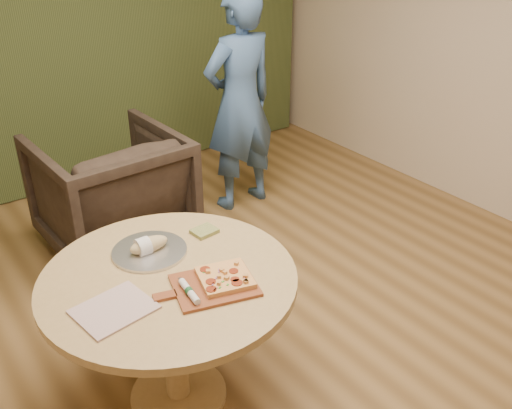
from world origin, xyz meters
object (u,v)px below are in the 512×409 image
at_px(flatbread_pizza, 225,277).
at_px(bread_roll, 147,245).
at_px(pedestal_table, 171,300).
at_px(serving_tray, 150,251).
at_px(cutlery_roll, 189,291).
at_px(person_standing, 240,102).
at_px(pizza_paddle, 212,286).
at_px(armchair, 111,186).

xyz_separation_m(flatbread_pizza, bread_roll, (-0.17, 0.41, 0.02)).
relative_size(pedestal_table, serving_tray, 3.26).
height_order(cutlery_roll, person_standing, person_standing).
xyz_separation_m(pizza_paddle, flatbread_pizza, (0.06, -0.00, 0.02)).
relative_size(pedestal_table, pizza_paddle, 2.45).
bearing_deg(pizza_paddle, armchair, 97.40).
height_order(pedestal_table, cutlery_roll, cutlery_roll).
distance_m(armchair, person_standing, 1.17).
bearing_deg(flatbread_pizza, bread_roll, 111.92).
height_order(pizza_paddle, flatbread_pizza, flatbread_pizza).
bearing_deg(person_standing, flatbread_pizza, 51.48).
distance_m(flatbread_pizza, bread_roll, 0.45).
xyz_separation_m(flatbread_pizza, serving_tray, (-0.16, 0.41, -0.02)).
bearing_deg(pizza_paddle, cutlery_roll, -163.56).
bearing_deg(bread_roll, armchair, 75.08).
bearing_deg(pedestal_table, flatbread_pizza, -47.88).
xyz_separation_m(pizza_paddle, serving_tray, (-0.09, 0.41, -0.00)).
bearing_deg(serving_tray, armchair, 75.44).
relative_size(pedestal_table, flatbread_pizza, 4.28).
height_order(serving_tray, person_standing, person_standing).
bearing_deg(flatbread_pizza, person_standing, 53.47).
distance_m(pedestal_table, flatbread_pizza, 0.31).
relative_size(pedestal_table, armchair, 1.23).
height_order(bread_roll, armchair, armchair).
bearing_deg(armchair, bread_roll, 72.84).
distance_m(serving_tray, armchair, 1.39).
relative_size(pizza_paddle, armchair, 0.50).
bearing_deg(pizza_paddle, flatbread_pizza, 11.63).
bearing_deg(pedestal_table, cutlery_roll, -90.71).
bearing_deg(pedestal_table, pizza_paddle, -59.56).
height_order(flatbread_pizza, cutlery_roll, flatbread_pizza).
bearing_deg(armchair, serving_tray, 73.20).
bearing_deg(cutlery_roll, pedestal_table, 96.29).
distance_m(serving_tray, person_standing, 1.97).
relative_size(cutlery_roll, armchair, 0.21).
bearing_deg(cutlery_roll, armchair, 85.13).
relative_size(bread_roll, person_standing, 0.11).
bearing_deg(person_standing, pizza_paddle, 50.07).
height_order(flatbread_pizza, serving_tray, flatbread_pizza).
xyz_separation_m(pedestal_table, flatbread_pizza, (0.18, -0.20, 0.17)).
relative_size(pizza_paddle, person_standing, 0.27).
distance_m(bread_roll, armchair, 1.40).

